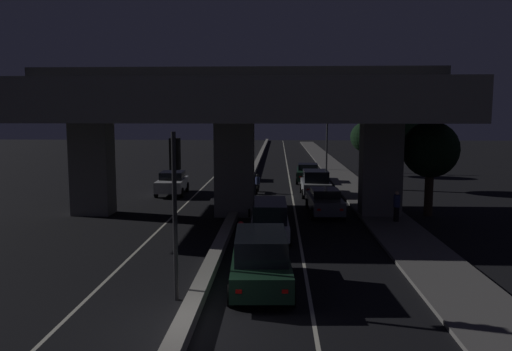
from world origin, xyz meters
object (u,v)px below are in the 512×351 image
Objects in this scene: car_grey_third at (325,201)px; motorcycle_white_filtering_near at (241,240)px; pedestrian_on_sidewalk at (397,206)px; car_silver_fourth at (316,183)px; car_dark_green_fifth at (308,173)px; car_dark_green_second_oncoming at (230,170)px; traffic_light_left_of_median at (175,186)px; street_lamp at (323,126)px; car_white_lead_oncoming at (172,183)px; car_white_second at (270,218)px; motorcycle_black_filtering_far at (258,185)px; motorcycle_blue_filtering_mid at (250,205)px; car_dark_green_lead at (261,260)px.

motorcycle_white_filtering_near is at bearing 151.86° from car_grey_third.
car_silver_fourth is at bearing 111.53° from pedestrian_on_sidewalk.
car_dark_green_second_oncoming reaches higher than car_dark_green_fifth.
car_dark_green_second_oncoming is (-6.72, 1.42, 0.04)m from car_dark_green_fifth.
traffic_light_left_of_median is 36.77m from street_lamp.
car_grey_third is at bearing -94.69° from street_lamp.
car_white_lead_oncoming is at bearing 88.51° from car_silver_fourth.
car_white_second is at bearing 71.00° from traffic_light_left_of_median.
car_silver_fourth is 4.26m from motorcycle_black_filtering_far.
car_grey_third is 2.66× the size of motorcycle_blue_filtering_mid.
car_white_lead_oncoming is 16.46m from motorcycle_white_filtering_near.
motorcycle_white_filtering_near is (-6.00, -30.99, -3.97)m from street_lamp.
motorcycle_white_filtering_near is (-0.94, 3.89, -0.37)m from car_dark_green_lead.
street_lamp is 31.81m from motorcycle_white_filtering_near.
car_silver_fourth reaches higher than car_dark_green_second_oncoming.
pedestrian_on_sidewalk reaches higher than motorcycle_white_filtering_near.
street_lamp is 28.68m from car_white_second.
car_silver_fourth reaches higher than motorcycle_blue_filtering_mid.
car_dark_green_second_oncoming is (-6.85, 8.52, -0.08)m from car_silver_fourth.
car_white_second is at bearing -173.19° from motorcycle_black_filtering_far.
car_white_second is at bearing 173.77° from car_dark_green_fifth.
car_dark_green_lead is 26.27m from car_dark_green_fifth.
car_dark_green_lead is 1.20× the size of car_silver_fourth.
traffic_light_left_of_median is 2.87× the size of motorcycle_blue_filtering_mid.
street_lamp reaches higher than car_silver_fourth.
car_white_lead_oncoming reaches higher than motorcycle_black_filtering_far.
traffic_light_left_of_median is 1.28× the size of car_silver_fourth.
pedestrian_on_sidewalk is at bearing -103.85° from motorcycle_blue_filtering_mid.
street_lamp reaches higher than car_white_second.
car_grey_third is at bearing 146.32° from pedestrian_on_sidewalk.
street_lamp reaches higher than traffic_light_left_of_median.
street_lamp reaches higher than car_dark_green_second_oncoming.
car_white_lead_oncoming is 6.15m from motorcycle_black_filtering_far.
car_silver_fourth is at bearing -16.01° from motorcycle_white_filtering_near.
traffic_light_left_of_median is 14.87m from car_grey_third.
motorcycle_blue_filtering_mid is (6.00, -7.26, -0.25)m from car_white_lead_oncoming.
traffic_light_left_of_median is at bearing 177.60° from motorcycle_black_filtering_far.
car_grey_third is 13.75m from car_dark_green_fifth.
car_dark_green_fifth is 22.56m from motorcycle_white_filtering_near.
car_dark_green_lead is 19.25m from car_silver_fourth.
traffic_light_left_of_median is 0.68× the size of street_lamp.
street_lamp reaches higher than motorcycle_blue_filtering_mid.
motorcycle_black_filtering_far reaches higher than motorcycle_blue_filtering_mid.
car_grey_third is at bearing -17.29° from car_dark_green_lead.
car_dark_green_lead is 1.22× the size of car_dark_green_second_oncoming.
pedestrian_on_sidewalk is (13.74, -9.18, 0.10)m from car_white_lead_oncoming.
motorcycle_black_filtering_far is at bearing 75.42° from car_silver_fourth.
car_silver_fourth is 10.93m from car_dark_green_second_oncoming.
street_lamp is 4.30× the size of motorcycle_white_filtering_near.
car_dark_green_fifth is at bearing 78.34° from traffic_light_left_of_median.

